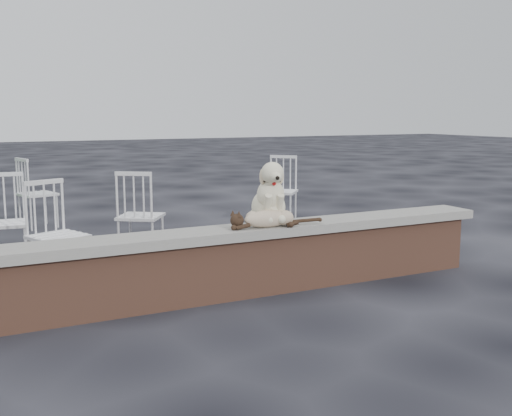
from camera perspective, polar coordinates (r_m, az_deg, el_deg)
name	(u,v)px	position (r m, az deg, el deg)	size (l,w,h in m)	color
ground	(166,305)	(5.00, -8.38, -9.00)	(60.00, 60.00, 0.00)	black
brick_wall	(166,275)	(4.93, -8.45, -6.23)	(6.00, 0.30, 0.50)	brown
capstone	(165,240)	(4.86, -8.52, -2.93)	(6.20, 0.40, 0.08)	slate
dog	(268,192)	(5.24, 1.17, 1.52)	(0.36, 0.48, 0.55)	beige
cat	(268,217)	(5.10, 1.15, -0.88)	(0.97, 0.23, 0.17)	tan
chair_c	(141,215)	(6.51, -10.73, -0.62)	(0.56, 0.56, 0.94)	white
chair_b	(5,222)	(6.46, -22.40, -1.21)	(0.56, 0.56, 0.94)	white
chair_a	(58,235)	(5.63, -18.02, -2.38)	(0.56, 0.56, 0.94)	white
chair_d	(280,190)	(8.40, 2.29, 1.66)	(0.56, 0.56, 0.94)	white
chair_e	(38,193)	(8.66, -19.73, 1.35)	(0.56, 0.56, 0.94)	white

